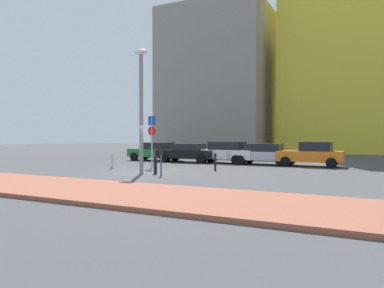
{
  "coord_description": "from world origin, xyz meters",
  "views": [
    {
      "loc": [
        10.86,
        -16.12,
        1.96
      ],
      "look_at": [
        1.19,
        3.13,
        1.47
      ],
      "focal_mm": 33.52,
      "sensor_mm": 36.0,
      "label": 1
    }
  ],
  "objects": [
    {
      "name": "street_lamp",
      "position": [
        0.34,
        -0.95,
        3.79
      ],
      "size": [
        0.7,
        0.36,
        6.37
      ],
      "color": "gray",
      "rests_on": "ground"
    },
    {
      "name": "parking_meter",
      "position": [
        1.63,
        -1.12,
        0.85
      ],
      "size": [
        0.18,
        0.14,
        1.3
      ],
      "color": "#4C4C51",
      "rests_on": "ground"
    },
    {
      "name": "parked_car_white",
      "position": [
        1.56,
        7.91,
        0.81
      ],
      "size": [
        4.43,
        2.21,
        1.55
      ],
      "color": "white",
      "rests_on": "ground"
    },
    {
      "name": "parked_car_silver",
      "position": [
        4.16,
        7.93,
        0.75
      ],
      "size": [
        4.47,
        2.08,
        1.43
      ],
      "color": "#B7BABF",
      "rests_on": "ground"
    },
    {
      "name": "parked_car_orange",
      "position": [
        7.43,
        7.76,
        0.8
      ],
      "size": [
        4.01,
        1.96,
        1.58
      ],
      "color": "orange",
      "rests_on": "ground"
    },
    {
      "name": "traffic_bollard_far",
      "position": [
        0.93,
        -0.54,
        0.45
      ],
      "size": [
        0.18,
        0.18,
        0.9
      ],
      "primitive_type": "cylinder",
      "color": "black",
      "rests_on": "ground"
    },
    {
      "name": "building_colorful_midrise",
      "position": [
        10.39,
        31.24,
        15.09
      ],
      "size": [
        18.79,
        12.5,
        30.18
      ],
      "primitive_type": "cube",
      "color": "gold",
      "rests_on": "ground"
    },
    {
      "name": "parking_sign_post",
      "position": [
        -1.18,
        2.37,
        2.01
      ],
      "size": [
        0.6,
        0.11,
        3.19
      ],
      "color": "gray",
      "rests_on": "ground"
    },
    {
      "name": "parked_car_black",
      "position": [
        -1.38,
        7.5,
        0.73
      ],
      "size": [
        4.44,
        2.07,
        1.39
      ],
      "color": "black",
      "rests_on": "ground"
    },
    {
      "name": "sidewalk_brick",
      "position": [
        0.0,
        -6.63,
        0.07
      ],
      "size": [
        40.0,
        4.07,
        0.14
      ],
      "primitive_type": "cube",
      "color": "#93513D",
      "rests_on": "ground"
    },
    {
      "name": "ground_plane",
      "position": [
        0.0,
        0.0,
        0.0
      ],
      "size": [
        120.0,
        120.0,
        0.0
      ],
      "primitive_type": "plane",
      "color": "#424244"
    },
    {
      "name": "traffic_bollard_near",
      "position": [
        -3.0,
        0.83,
        0.44
      ],
      "size": [
        0.17,
        0.17,
        0.89
      ],
      "primitive_type": "cylinder",
      "color": "#B7B7BC",
      "rests_on": "ground"
    },
    {
      "name": "parked_car_green",
      "position": [
        -4.37,
        7.9,
        0.76
      ],
      "size": [
        4.29,
        2.19,
        1.44
      ],
      "color": "#237238",
      "rests_on": "ground"
    },
    {
      "name": "traffic_bollard_mid",
      "position": [
        2.97,
        2.51,
        0.48
      ],
      "size": [
        0.13,
        0.13,
        0.96
      ],
      "primitive_type": "cylinder",
      "color": "black",
      "rests_on": "ground"
    },
    {
      "name": "building_under_construction",
      "position": [
        -7.13,
        27.49,
        9.06
      ],
      "size": [
        13.32,
        11.11,
        18.13
      ],
      "primitive_type": "cube",
      "color": "gray",
      "rests_on": "ground"
    }
  ]
}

